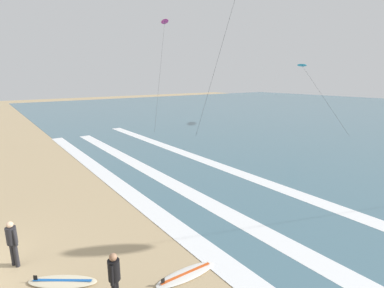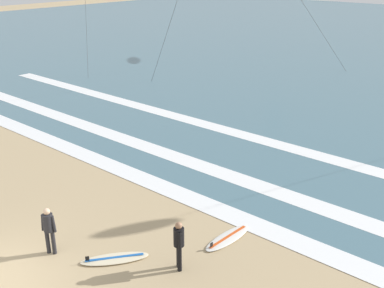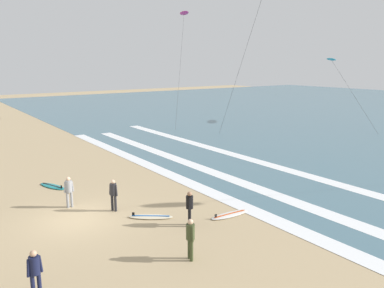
# 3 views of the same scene
# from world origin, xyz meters

# --- Properties ---
(wave_foam_shoreline) EXTENTS (37.68, 1.00, 0.01)m
(wave_foam_shoreline) POSITION_xyz_m (-1.97, 7.34, 0.01)
(wave_foam_shoreline) COLOR white
(wave_foam_shoreline) RESTS_ON ocean_surface
(wave_foam_mid_break) EXTENTS (38.74, 1.01, 0.01)m
(wave_foam_mid_break) POSITION_xyz_m (-0.91, 9.96, 0.01)
(wave_foam_mid_break) COLOR white
(wave_foam_mid_break) RESTS_ON ocean_surface
(wave_foam_outer_break) EXTENTS (48.31, 1.01, 0.01)m
(wave_foam_outer_break) POSITION_xyz_m (1.39, 14.45, 0.01)
(wave_foam_outer_break) COLOR white
(wave_foam_outer_break) RESTS_ON ocean_surface
(surfer_background_far) EXTENTS (0.49, 0.32, 1.60)m
(surfer_background_far) POSITION_xyz_m (0.03, 1.79, 0.96)
(surfer_background_far) COLOR #232328
(surfer_background_far) RESTS_ON ground
(surfer_left_near) EXTENTS (0.45, 0.39, 1.60)m
(surfer_left_near) POSITION_xyz_m (3.63, 3.81, 0.96)
(surfer_left_near) COLOR black
(surfer_left_near) RESTS_ON ground
(surfboard_foreground_flat) EXTENTS (0.72, 2.13, 0.25)m
(surfboard_foreground_flat) POSITION_xyz_m (3.81, 6.03, 0.05)
(surfboard_foreground_flat) COLOR silver
(surfboard_foreground_flat) RESTS_ON ground
(surfboard_right_spare) EXTENTS (1.75, 2.03, 0.25)m
(surfboard_right_spare) POSITION_xyz_m (1.83, 2.83, 0.05)
(surfboard_right_spare) COLOR beige
(surfboard_right_spare) RESTS_ON ground
(kite_magenta_low_near) EXTENTS (7.59, 6.21, 13.38)m
(kite_magenta_low_near) POSITION_xyz_m (-23.77, 22.33, 13.07)
(kite_magenta_low_near) COLOR #CC2384
(kite_magenta_low_near) RESTS_ON ground
(kite_cyan_high_left) EXTENTS (9.80, 4.37, 7.81)m
(kite_cyan_high_left) POSITION_xyz_m (-11.73, 35.51, 7.55)
(kite_cyan_high_left) COLOR #23A8C6
(kite_cyan_high_left) RESTS_ON ground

